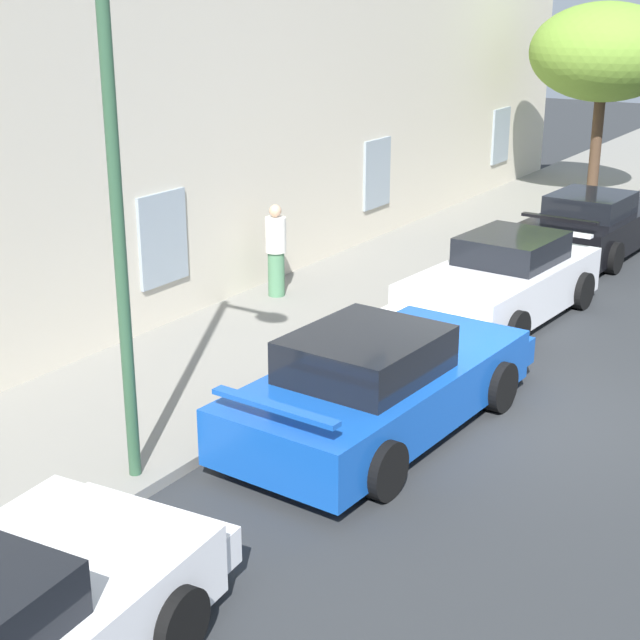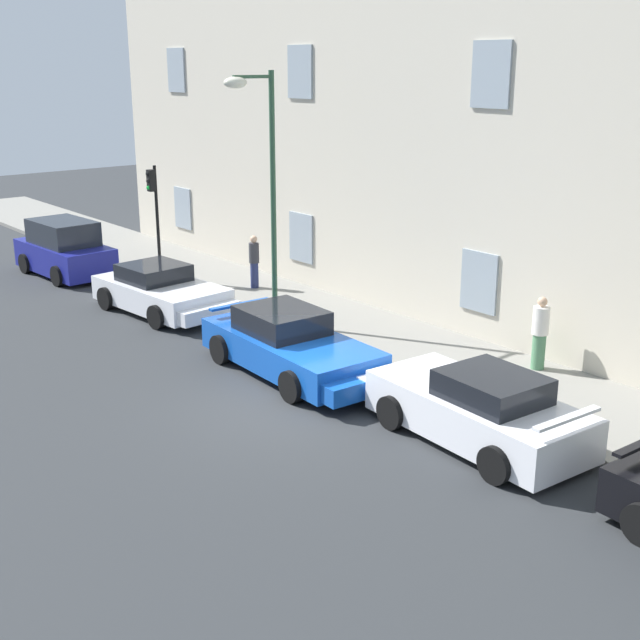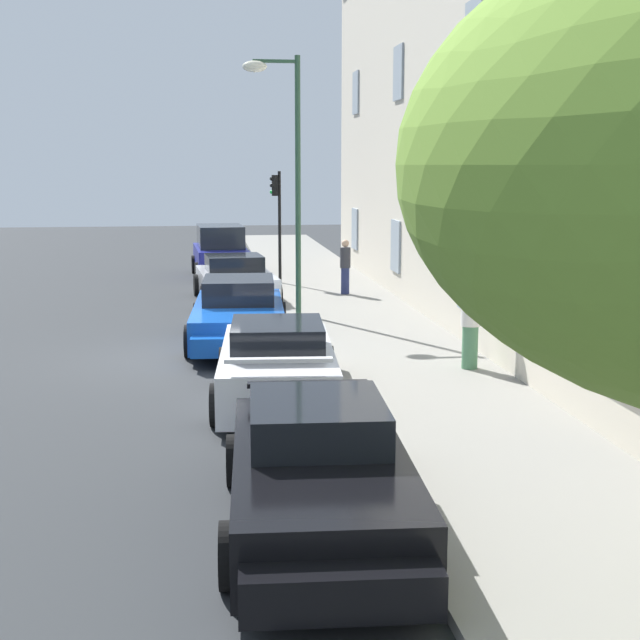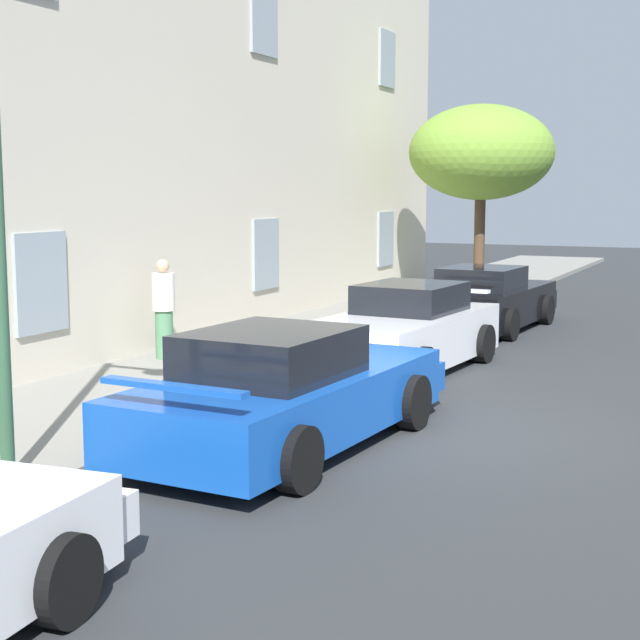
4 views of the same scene
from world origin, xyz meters
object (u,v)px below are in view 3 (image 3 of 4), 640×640
Objects in this scene: pedestrian_admiring at (471,324)px; sportscar_tail_end at (321,481)px; traffic_light at (277,207)px; street_lamp at (282,141)px; sportscar_yellow_flank at (239,317)px; sportscar_white_middle at (277,364)px; hatchback_parked at (221,253)px; pedestrian_strolling at (345,266)px; sportscar_red_lead at (236,282)px.

sportscar_tail_end is at bearing -28.88° from pedestrian_admiring.
traffic_light is 0.56× the size of street_lamp.
sportscar_yellow_flank is 1.08× the size of sportscar_white_middle.
traffic_light is (-19.38, 1.15, 2.00)m from sportscar_tail_end.
traffic_light is at bearing 169.88° from sportscar_yellow_flank.
sportscar_white_middle is 16.84m from hatchback_parked.
traffic_light is 3.66m from pedestrian_strolling.
sportscar_tail_end is 2.86× the size of pedestrian_admiring.
sportscar_white_middle reaches higher than sportscar_tail_end.
hatchback_parked is (-22.36, -0.63, 0.25)m from sportscar_tail_end.
sportscar_tail_end is at bearing -10.02° from pedestrian_strolling.
hatchback_parked is 2.47× the size of pedestrian_strolling.
sportscar_yellow_flank is 5.03m from street_lamp.
pedestrian_admiring is (15.59, 4.36, 0.15)m from hatchback_parked.
traffic_light is (-2.94, 1.45, 2.01)m from sportscar_red_lead.
street_lamp is (6.17, -0.37, 1.92)m from traffic_light.
sportscar_red_lead is 10.49m from pedestrian_admiring.
sportscar_white_middle is 2.98× the size of pedestrian_strolling.
sportscar_red_lead is 0.72× the size of street_lamp.
sportscar_yellow_flank is 9.45m from traffic_light.
sportscar_yellow_flank is 12.08m from hatchback_parked.
pedestrian_strolling reaches higher than sportscar_tail_end.
sportscar_yellow_flank reaches higher than sportscar_tail_end.
sportscar_tail_end is at bearing -3.41° from traffic_light.
sportscar_yellow_flank is 7.21m from pedestrian_strolling.
sportscar_yellow_flank is 1.45× the size of traffic_light.
hatchback_parked is 16.19m from pedestrian_admiring.
pedestrian_strolling reaches higher than sportscar_yellow_flank.
hatchback_parked is 1.11× the size of traffic_light.
traffic_light is (-13.85, 1.16, 1.98)m from sportscar_white_middle.
pedestrian_admiring is at bearing 15.63° from hatchback_parked.
street_lamp is at bearing 18.42° from sportscar_red_lead.
traffic_light is 12.97m from pedestrian_admiring.
hatchback_parked is 3.89m from traffic_light.
sportscar_yellow_flank is at bearing -1.62° from sportscar_red_lead.
pedestrian_strolling is at bearing 169.98° from sportscar_tail_end.
hatchback_parked is (-12.08, -0.16, 0.22)m from sportscar_yellow_flank.
sportscar_tail_end is at bearing 0.09° from sportscar_white_middle.
sportscar_yellow_flank is at bearing -129.91° from pedestrian_admiring.
sportscar_white_middle is 1.00× the size of sportscar_tail_end.
traffic_light is at bearing 153.73° from sportscar_red_lead.
sportscar_white_middle is (10.91, 0.29, 0.03)m from sportscar_red_lead.
sportscar_yellow_flank is at bearing -28.24° from pedestrian_strolling.
street_lamp is (-7.68, 0.79, 3.89)m from sportscar_white_middle.
sportscar_red_lead is 5.93m from hatchback_parked.
street_lamp reaches higher than sportscar_white_middle.
pedestrian_admiring reaches higher than sportscar_red_lead.
sportscar_yellow_flank is 1.31× the size of hatchback_parked.
pedestrian_admiring is (-1.24, 3.74, 0.38)m from sportscar_white_middle.
street_lamp is at bearing 176.62° from sportscar_tail_end.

